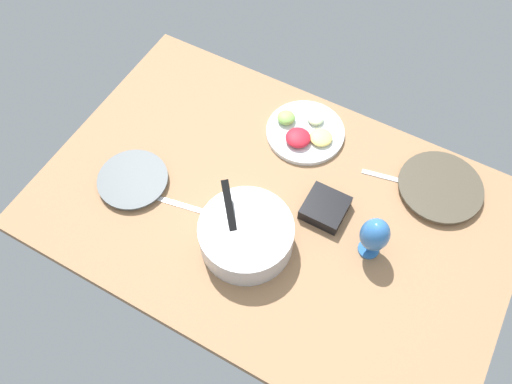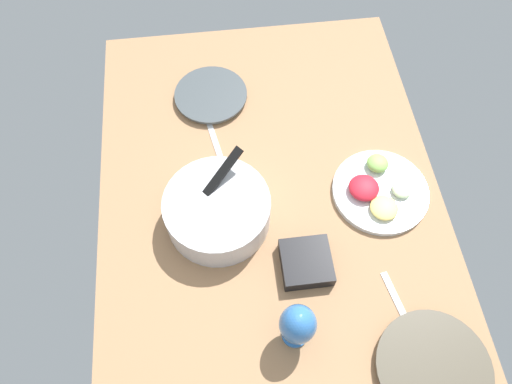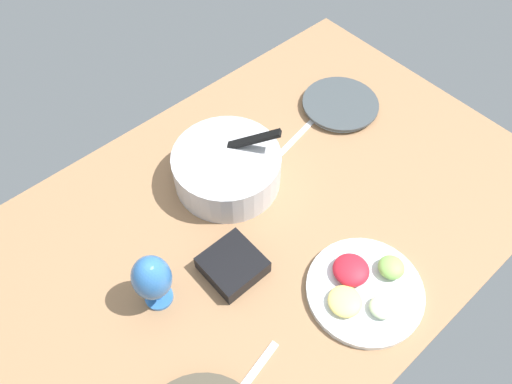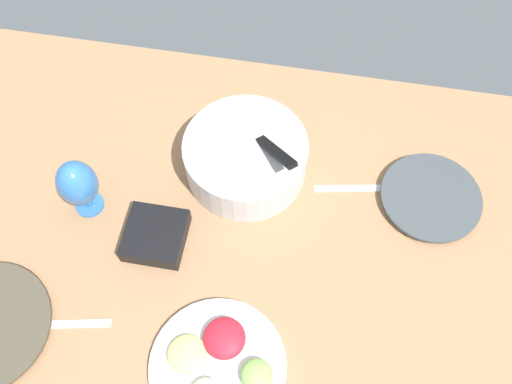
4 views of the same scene
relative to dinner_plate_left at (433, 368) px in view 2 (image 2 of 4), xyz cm
name	(u,v)px [view 2 (image 2 of 4)]	position (x,y,z in cm)	size (l,w,h in cm)	color
ground_plane	(274,220)	(47.55, 34.00, -3.38)	(160.00, 104.00, 4.00)	#99704C
dinner_plate_left	(433,368)	(0.00, 0.00, 0.00)	(29.35, 29.35, 2.65)	beige
dinner_plate_right	(211,96)	(95.42, 49.18, -0.19)	(24.79, 24.79, 2.29)	silver
mixing_bowl	(217,210)	(48.90, 50.41, 4.51)	(30.54, 30.54, 18.51)	silver
fruit_platter	(379,190)	(51.94, 1.21, 0.30)	(29.20, 29.20, 5.32)	silver
hurricane_glass_blue	(298,325)	(12.76, 33.33, 9.27)	(9.33, 9.33, 17.84)	#326DB5
square_bowl_black	(306,262)	(31.43, 27.25, 1.24)	(13.88, 13.88, 4.70)	black
fork_by_left_plate	(398,302)	(17.81, 4.12, -1.08)	(18.00, 1.80, 0.60)	silver
fork_by_right_plate	(216,145)	(75.58, 49.04, -1.08)	(18.00, 1.80, 0.60)	silver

